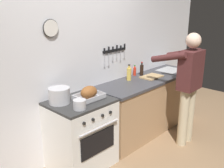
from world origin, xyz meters
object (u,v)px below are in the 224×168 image
object	(u,v)px
bottle_cooking_oil	(129,74)
stock_pot	(59,95)
stove	(81,134)
person_cook	(188,82)
bottle_soy_sauce	(142,70)
cutting_board	(152,77)
roasting_pan	(89,93)
bottle_hot_sauce	(135,71)
saucepan	(80,104)

from	to	relation	value
bottle_cooking_oil	stock_pot	bearing A→B (deg)	-179.52
stove	person_cook	distance (m)	1.68
bottle_soy_sauce	stock_pot	bearing A→B (deg)	-178.57
cutting_board	bottle_soy_sauce	size ratio (longest dim) A/B	1.59
cutting_board	bottle_soy_sauce	xyz separation A→B (m)	(-0.02, 0.19, 0.08)
person_cook	cutting_board	distance (m)	0.64
stove	person_cook	world-z (taller)	person_cook
roasting_pan	stock_pot	size ratio (longest dim) A/B	1.39
bottle_cooking_oil	bottle_soy_sauce	xyz separation A→B (m)	(0.36, 0.03, -0.01)
bottle_hot_sauce	saucepan	bearing A→B (deg)	-163.98
stock_pot	bottle_hot_sauce	world-z (taller)	stock_pot
bottle_soy_sauce	person_cook	bearing A→B (deg)	-89.92
bottle_cooking_oil	bottle_soy_sauce	size ratio (longest dim) A/B	1.10
stove	bottle_hot_sauce	size ratio (longest dim) A/B	5.19
stock_pot	bottle_soy_sauce	xyz separation A→B (m)	(1.66, 0.04, -0.00)
bottle_soy_sauce	roasting_pan	bearing A→B (deg)	-171.36
stove	bottle_cooking_oil	distance (m)	1.23
stove	roasting_pan	bearing A→B (deg)	-16.60
stock_pot	bottle_cooking_oil	size ratio (longest dim) A/B	1.02
stock_pot	cutting_board	size ratio (longest dim) A/B	0.70
roasting_pan	saucepan	size ratio (longest dim) A/B	2.41
stove	stock_pot	xyz separation A→B (m)	(-0.21, 0.13, 0.54)
cutting_board	bottle_hot_sauce	xyz separation A→B (m)	(-0.10, 0.27, 0.06)
stock_pot	bottle_hot_sauce	bearing A→B (deg)	4.43
person_cook	cutting_board	xyz separation A→B (m)	(0.02, 0.64, -0.04)
bottle_cooking_oil	bottle_soy_sauce	world-z (taller)	bottle_cooking_oil
stove	person_cook	size ratio (longest dim) A/B	0.54
cutting_board	roasting_pan	bearing A→B (deg)	-179.47
stove	saucepan	distance (m)	0.56
stove	stock_pot	size ratio (longest dim) A/B	3.56
cutting_board	bottle_hot_sauce	world-z (taller)	bottle_hot_sauce
person_cook	saucepan	distance (m)	1.69
stock_pot	saucepan	size ratio (longest dim) A/B	1.73
roasting_pan	stock_pot	xyz separation A→B (m)	(-0.32, 0.16, 0.02)
stove	cutting_board	bearing A→B (deg)	-0.89
stock_pot	bottle_cooking_oil	distance (m)	1.30
stock_pot	bottle_cooking_oil	xyz separation A→B (m)	(1.30, 0.01, 0.01)
stove	person_cook	bearing A→B (deg)	-24.55
roasting_pan	bottle_hot_sauce	distance (m)	1.29
person_cook	bottle_hot_sauce	bearing A→B (deg)	1.17
stove	stock_pot	bearing A→B (deg)	148.48
person_cook	cutting_board	bearing A→B (deg)	-5.74
bottle_hot_sauce	cutting_board	bearing A→B (deg)	-69.37
roasting_pan	stock_pot	world-z (taller)	stock_pot
roasting_pan	bottle_cooking_oil	xyz separation A→B (m)	(0.98, 0.17, 0.03)
stock_pot	saucepan	distance (m)	0.32
saucepan	bottle_cooking_oil	world-z (taller)	bottle_cooking_oil
stock_pot	cutting_board	distance (m)	1.69
bottle_hot_sauce	bottle_soy_sauce	world-z (taller)	bottle_soy_sauce
roasting_pan	bottle_soy_sauce	distance (m)	1.35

